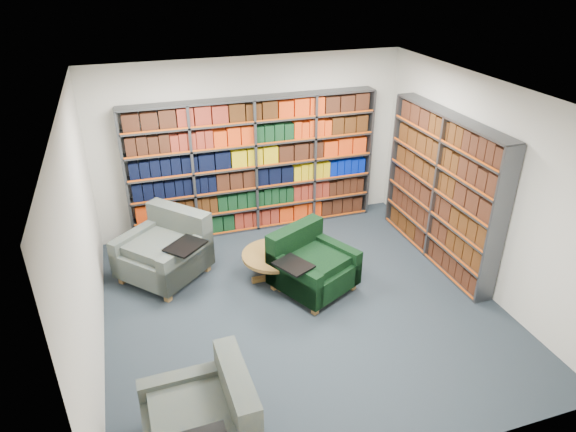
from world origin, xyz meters
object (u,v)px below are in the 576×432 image
object	(u,v)px
chair_teal_left	(168,251)
coffee_table	(274,259)
chair_green_right	(309,266)
chair_teal_front	(209,423)

from	to	relation	value
chair_teal_left	coffee_table	bearing A→B (deg)	-23.78
chair_teal_left	coffee_table	xyz separation A→B (m)	(1.39, -0.61, -0.04)
chair_green_right	chair_teal_front	xyz separation A→B (m)	(-1.78, -2.20, 0.01)
chair_green_right	coffee_table	world-z (taller)	chair_green_right
chair_teal_left	chair_teal_front	size ratio (longest dim) A/B	1.27
chair_teal_left	coffee_table	distance (m)	1.52
chair_teal_front	coffee_table	distance (m)	2.88
chair_teal_front	coffee_table	size ratio (longest dim) A/B	1.27
chair_green_right	coffee_table	distance (m)	0.52
chair_teal_front	chair_teal_left	bearing A→B (deg)	90.30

